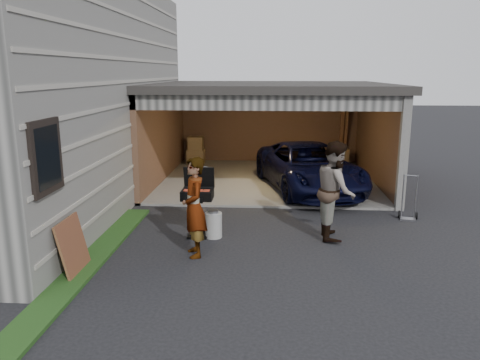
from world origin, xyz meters
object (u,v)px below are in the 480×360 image
object	(u,v)px
minivan	(309,169)
man	(335,190)
bbq_grill	(198,197)
plywood_panel	(73,247)
hand_truck	(408,211)
propane_tank	(214,225)
woman	(194,207)

from	to	relation	value
minivan	man	distance (m)	3.64
bbq_grill	plywood_panel	size ratio (longest dim) A/B	1.46
plywood_panel	hand_truck	world-z (taller)	hand_truck
man	propane_tank	xyz separation A→B (m)	(-2.39, -0.17, -0.71)
bbq_grill	propane_tank	distance (m)	0.64
bbq_grill	hand_truck	world-z (taller)	bbq_grill
man	hand_truck	world-z (taller)	man
woman	hand_truck	world-z (taller)	woman
man	propane_tank	distance (m)	2.50
plywood_panel	woman	bearing A→B (deg)	26.29
bbq_grill	propane_tank	xyz separation A→B (m)	(0.32, -0.06, -0.56)
man	hand_truck	distance (m)	2.35
propane_tank	plywood_panel	xyz separation A→B (m)	(-2.06, -1.86, 0.21)
woman	propane_tank	bearing A→B (deg)	147.68
woman	plywood_panel	bearing A→B (deg)	-83.16
man	bbq_grill	xyz separation A→B (m)	(-2.70, -0.11, -0.16)
minivan	woman	bearing A→B (deg)	-130.84
man	hand_truck	xyz separation A→B (m)	(1.81, 1.28, -0.77)
propane_tank	man	bearing A→B (deg)	4.16
bbq_grill	hand_truck	size ratio (longest dim) A/B	1.35
woman	plywood_panel	size ratio (longest dim) A/B	1.90
man	plywood_panel	distance (m)	4.91
hand_truck	bbq_grill	bearing A→B (deg)	-149.84
plywood_panel	bbq_grill	bearing A→B (deg)	47.87
propane_tank	hand_truck	distance (m)	4.44
plywood_panel	hand_truck	size ratio (longest dim) A/B	0.93
propane_tank	hand_truck	world-z (taller)	hand_truck
plywood_panel	hand_truck	xyz separation A→B (m)	(6.26, 3.31, -0.27)
minivan	plywood_panel	xyz separation A→B (m)	(-4.21, -5.65, -0.17)
minivan	propane_tank	xyz separation A→B (m)	(-2.16, -3.79, -0.38)
woman	bbq_grill	bearing A→B (deg)	166.18
minivan	bbq_grill	world-z (taller)	bbq_grill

